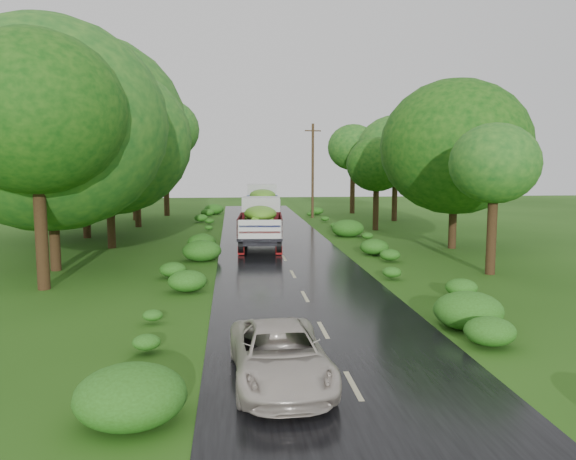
{
  "coord_description": "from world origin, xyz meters",
  "views": [
    {
      "loc": [
        -2.52,
        -15.29,
        4.77
      ],
      "look_at": [
        -0.04,
        9.71,
        1.7
      ],
      "focal_mm": 35.0,
      "sensor_mm": 36.0,
      "label": 1
    }
  ],
  "objects": [
    {
      "name": "road",
      "position": [
        0.0,
        5.0,
        0.01
      ],
      "size": [
        6.5,
        80.0,
        0.02
      ],
      "primitive_type": "cube",
      "color": "black",
      "rests_on": "ground"
    },
    {
      "name": "truck_far",
      "position": [
        -0.16,
        29.25,
        1.64
      ],
      "size": [
        2.66,
        6.98,
        2.9
      ],
      "rotation": [
        0.0,
        0.0,
        -0.03
      ],
      "color": "black",
      "rests_on": "ground"
    },
    {
      "name": "road_lines",
      "position": [
        0.0,
        6.0,
        0.02
      ],
      "size": [
        0.12,
        69.6,
        0.0
      ],
      "color": "#BFB78C",
      "rests_on": "road"
    },
    {
      "name": "ground",
      "position": [
        0.0,
        0.0,
        0.0
      ],
      "size": [
        120.0,
        120.0,
        0.0
      ],
      "primitive_type": "plane",
      "color": "#1D440E",
      "rests_on": "ground"
    },
    {
      "name": "utility_pole",
      "position": [
        4.25,
        31.8,
        4.08
      ],
      "size": [
        1.38,
        0.35,
        7.92
      ],
      "rotation": [
        0.0,
        0.0,
        0.18
      ],
      "color": "#382616",
      "rests_on": "ground"
    },
    {
      "name": "trees_left",
      "position": [
        -10.17,
        20.18,
        6.55
      ],
      "size": [
        7.57,
        32.47,
        9.14
      ],
      "color": "black",
      "rests_on": "ground"
    },
    {
      "name": "car",
      "position": [
        -1.54,
        -3.63,
        0.62
      ],
      "size": [
        2.18,
        4.42,
        1.21
      ],
      "primitive_type": "imported",
      "rotation": [
        0.0,
        0.0,
        0.04
      ],
      "color": "beige",
      "rests_on": "road"
    },
    {
      "name": "shrubs",
      "position": [
        0.0,
        14.0,
        0.35
      ],
      "size": [
        11.9,
        44.0,
        0.7
      ],
      "color": "#295E16",
      "rests_on": "ground"
    },
    {
      "name": "truck_near",
      "position": [
        -0.96,
        15.85,
        1.52
      ],
      "size": [
        2.66,
        6.52,
        2.69
      ],
      "rotation": [
        0.0,
        0.0,
        -0.07
      ],
      "color": "black",
      "rests_on": "ground"
    },
    {
      "name": "trees_right",
      "position": [
        9.2,
        21.62,
        5.34
      ],
      "size": [
        6.29,
        31.34,
        7.44
      ],
      "color": "black",
      "rests_on": "ground"
    }
  ]
}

